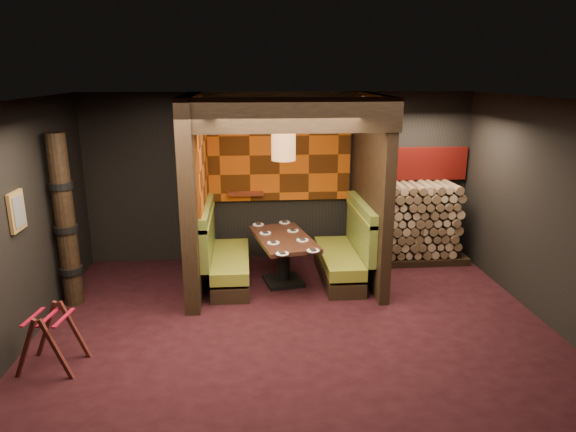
{
  "coord_description": "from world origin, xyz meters",
  "views": [
    {
      "loc": [
        -0.61,
        -5.8,
        3.15
      ],
      "look_at": [
        0.0,
        1.3,
        1.15
      ],
      "focal_mm": 32.0,
      "sensor_mm": 36.0,
      "label": 1
    }
  ],
  "objects_px": {
    "booth_bench_left": "(224,258)",
    "luggage_rack": "(51,337)",
    "firewood_stack": "(416,223)",
    "pendant_lamp": "(284,145)",
    "totem_column": "(65,223)",
    "dining_table": "(284,252)",
    "booth_bench_right": "(345,255)"
  },
  "relations": [
    {
      "from": "booth_bench_right",
      "to": "dining_table",
      "type": "xyz_separation_m",
      "value": [
        -0.98,
        -0.09,
        0.11
      ]
    },
    {
      "from": "luggage_rack",
      "to": "booth_bench_right",
      "type": "bearing_deg",
      "value": 30.9
    },
    {
      "from": "booth_bench_left",
      "to": "pendant_lamp",
      "type": "xyz_separation_m",
      "value": [
        0.92,
        -0.14,
        1.75
      ]
    },
    {
      "from": "dining_table",
      "to": "totem_column",
      "type": "distance_m",
      "value": 3.11
    },
    {
      "from": "booth_bench_right",
      "to": "dining_table",
      "type": "relative_size",
      "value": 1.04
    },
    {
      "from": "booth_bench_left",
      "to": "dining_table",
      "type": "height_order",
      "value": "booth_bench_left"
    },
    {
      "from": "pendant_lamp",
      "to": "totem_column",
      "type": "height_order",
      "value": "pendant_lamp"
    },
    {
      "from": "firewood_stack",
      "to": "luggage_rack",
      "type": "bearing_deg",
      "value": -150.03
    },
    {
      "from": "booth_bench_left",
      "to": "totem_column",
      "type": "bearing_deg",
      "value": -165.25
    },
    {
      "from": "dining_table",
      "to": "luggage_rack",
      "type": "distance_m",
      "value": 3.45
    },
    {
      "from": "booth_bench_right",
      "to": "firewood_stack",
      "type": "bearing_deg",
      "value": 27.35
    },
    {
      "from": "dining_table",
      "to": "totem_column",
      "type": "bearing_deg",
      "value": -171.22
    },
    {
      "from": "pendant_lamp",
      "to": "firewood_stack",
      "type": "xyz_separation_m",
      "value": [
        2.33,
        0.84,
        -1.47
      ]
    },
    {
      "from": "dining_table",
      "to": "pendant_lamp",
      "type": "relative_size",
      "value": 1.67
    },
    {
      "from": "booth_bench_right",
      "to": "totem_column",
      "type": "height_order",
      "value": "totem_column"
    },
    {
      "from": "pendant_lamp",
      "to": "luggage_rack",
      "type": "relative_size",
      "value": 1.26
    },
    {
      "from": "firewood_stack",
      "to": "booth_bench_left",
      "type": "bearing_deg",
      "value": -167.83
    },
    {
      "from": "booth_bench_left",
      "to": "luggage_rack",
      "type": "height_order",
      "value": "booth_bench_left"
    },
    {
      "from": "booth_bench_left",
      "to": "totem_column",
      "type": "height_order",
      "value": "totem_column"
    },
    {
      "from": "booth_bench_left",
      "to": "luggage_rack",
      "type": "relative_size",
      "value": 2.18
    },
    {
      "from": "dining_table",
      "to": "luggage_rack",
      "type": "height_order",
      "value": "dining_table"
    },
    {
      "from": "booth_bench_right",
      "to": "dining_table",
      "type": "height_order",
      "value": "booth_bench_right"
    },
    {
      "from": "totem_column",
      "to": "pendant_lamp",
      "type": "bearing_deg",
      "value": 7.85
    },
    {
      "from": "booth_bench_left",
      "to": "luggage_rack",
      "type": "xyz_separation_m",
      "value": [
        -1.8,
        -2.21,
        -0.03
      ]
    },
    {
      "from": "booth_bench_right",
      "to": "totem_column",
      "type": "distance_m",
      "value": 4.1
    },
    {
      "from": "dining_table",
      "to": "totem_column",
      "type": "relative_size",
      "value": 0.64
    },
    {
      "from": "pendant_lamp",
      "to": "firewood_stack",
      "type": "distance_m",
      "value": 2.88
    },
    {
      "from": "luggage_rack",
      "to": "booth_bench_left",
      "type": "bearing_deg",
      "value": 50.82
    },
    {
      "from": "pendant_lamp",
      "to": "booth_bench_left",
      "type": "bearing_deg",
      "value": 171.54
    },
    {
      "from": "pendant_lamp",
      "to": "totem_column",
      "type": "bearing_deg",
      "value": -172.15
    },
    {
      "from": "luggage_rack",
      "to": "firewood_stack",
      "type": "height_order",
      "value": "firewood_stack"
    },
    {
      "from": "booth_bench_right",
      "to": "firewood_stack",
      "type": "xyz_separation_m",
      "value": [
        1.35,
        0.7,
        0.28
      ]
    }
  ]
}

